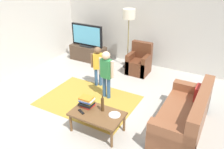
% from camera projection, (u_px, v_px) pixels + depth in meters
% --- Properties ---
extents(ground, '(7.80, 7.80, 0.00)m').
position_uv_depth(ground, '(99.00, 111.00, 5.08)').
color(ground, '#B2ADA3').
extents(wall_back, '(6.00, 0.12, 2.70)m').
position_uv_depth(wall_back, '(151.00, 22.00, 6.83)').
color(wall_back, silver).
rests_on(wall_back, ground).
extents(area_rug, '(2.20, 1.60, 0.01)m').
position_uv_depth(area_rug, '(89.00, 100.00, 5.47)').
color(area_rug, '#B28C33').
rests_on(area_rug, ground).
extents(tv_stand, '(1.20, 0.44, 0.50)m').
position_uv_depth(tv_stand, '(88.00, 53.00, 7.56)').
color(tv_stand, '#4C3828').
rests_on(tv_stand, ground).
extents(tv, '(1.10, 0.28, 0.71)m').
position_uv_depth(tv, '(87.00, 36.00, 7.27)').
color(tv, black).
rests_on(tv, tv_stand).
extents(couch, '(0.80, 1.80, 0.86)m').
position_uv_depth(couch, '(186.00, 117.00, 4.42)').
color(couch, brown).
rests_on(couch, ground).
extents(armchair, '(0.60, 0.60, 0.90)m').
position_uv_depth(armchair, '(139.00, 63.00, 6.71)').
color(armchair, brown).
rests_on(armchair, ground).
extents(floor_lamp, '(0.36, 0.36, 1.78)m').
position_uv_depth(floor_lamp, '(129.00, 17.00, 6.51)').
color(floor_lamp, '#262626').
rests_on(floor_lamp, ground).
extents(child_near_tv, '(0.33, 0.22, 1.08)m').
position_uv_depth(child_near_tv, '(98.00, 63.00, 5.85)').
color(child_near_tv, '#33598C').
rests_on(child_near_tv, ground).
extents(child_center, '(0.39, 0.19, 1.18)m').
position_uv_depth(child_center, '(106.00, 71.00, 5.30)').
color(child_center, '#33598C').
rests_on(child_center, ground).
extents(coffee_table, '(1.00, 0.60, 0.42)m').
position_uv_depth(coffee_table, '(97.00, 115.00, 4.34)').
color(coffee_table, brown).
rests_on(coffee_table, ground).
extents(book_stack, '(0.29, 0.25, 0.21)m').
position_uv_depth(book_stack, '(87.00, 102.00, 4.48)').
color(book_stack, red).
rests_on(book_stack, coffee_table).
extents(bottle, '(0.06, 0.06, 0.33)m').
position_uv_depth(bottle, '(103.00, 104.00, 4.33)').
color(bottle, '#4C3319').
rests_on(bottle, coffee_table).
extents(tv_remote, '(0.17, 0.12, 0.02)m').
position_uv_depth(tv_remote, '(81.00, 112.00, 4.34)').
color(tv_remote, black).
rests_on(tv_remote, coffee_table).
extents(plate, '(0.22, 0.22, 0.02)m').
position_uv_depth(plate, '(115.00, 115.00, 4.26)').
color(plate, white).
rests_on(plate, coffee_table).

